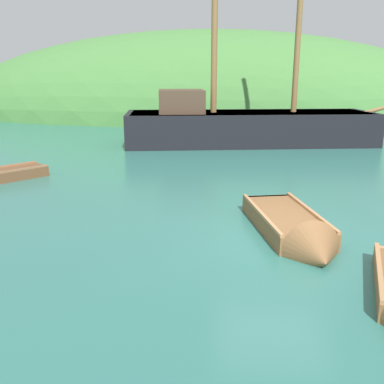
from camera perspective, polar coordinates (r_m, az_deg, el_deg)
ground_plane at (r=9.71m, az=11.09°, el=-6.13°), size 120.00×120.00×0.00m
shore_hill at (r=38.51m, az=1.75°, el=10.32°), size 45.08×20.54×13.98m
sailing_ship at (r=22.26m, az=7.17°, el=7.90°), size 15.13×5.38×11.98m
rowboat_near_dock at (r=9.76m, az=13.42°, el=-5.26°), size 2.03×3.93×1.21m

